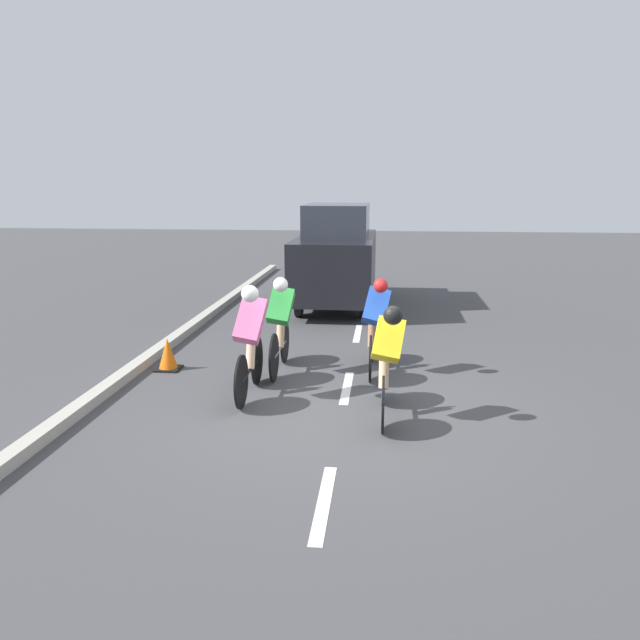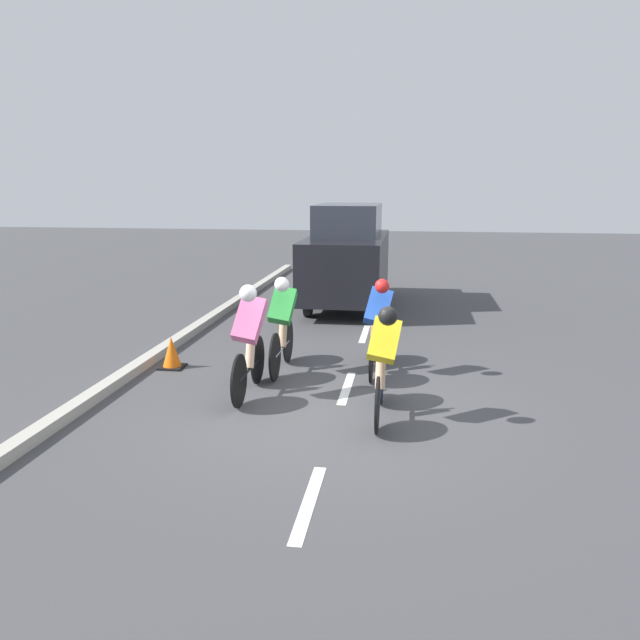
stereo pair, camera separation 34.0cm
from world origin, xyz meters
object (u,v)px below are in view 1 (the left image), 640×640
(cyclist_yellow, at_px, (387,358))
(cyclist_green, at_px, (280,323))
(cyclist_pink, at_px, (250,338))
(traffic_cone, at_px, (168,355))
(support_car, at_px, (337,256))
(cyclist_blue, at_px, (375,323))

(cyclist_yellow, relative_size, cyclist_green, 0.99)
(cyclist_pink, xyz_separation_m, traffic_cone, (1.52, -1.10, -0.57))
(cyclist_pink, height_order, support_car, support_car)
(cyclist_pink, xyz_separation_m, cyclist_green, (-0.20, -1.12, -0.04))
(cyclist_yellow, height_order, cyclist_pink, cyclist_pink)
(traffic_cone, bearing_deg, support_car, -111.50)
(cyclist_green, relative_size, traffic_cone, 3.37)
(cyclist_pink, distance_m, traffic_cone, 1.96)
(cyclist_pink, bearing_deg, support_car, -95.29)
(cyclist_pink, bearing_deg, cyclist_green, -100.25)
(traffic_cone, bearing_deg, cyclist_yellow, 152.82)
(cyclist_pink, distance_m, support_car, 6.53)
(cyclist_blue, xyz_separation_m, support_car, (0.98, -5.20, 0.38))
(cyclist_yellow, relative_size, support_car, 0.38)
(cyclist_yellow, bearing_deg, traffic_cone, -27.18)
(cyclist_yellow, relative_size, traffic_cone, 3.34)
(support_car, height_order, traffic_cone, support_car)
(cyclist_yellow, distance_m, cyclist_green, 2.31)
(support_car, bearing_deg, traffic_cone, 68.50)
(cyclist_blue, relative_size, support_car, 0.40)
(cyclist_yellow, relative_size, cyclist_blue, 0.95)
(cyclist_yellow, height_order, cyclist_green, cyclist_green)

